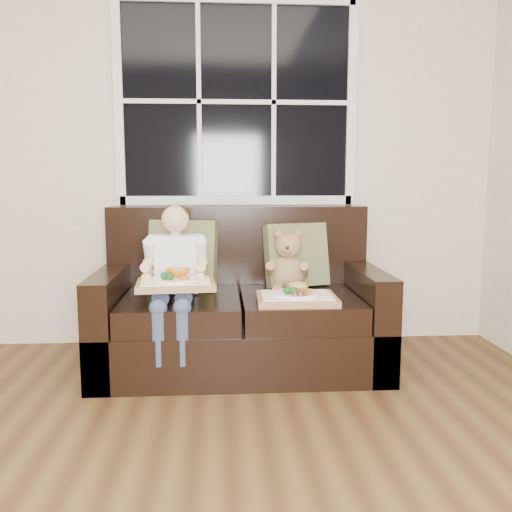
{
  "coord_description": "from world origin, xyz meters",
  "views": [
    {
      "loc": [
        0.35,
        -1.26,
        1.13
      ],
      "look_at": [
        0.56,
        1.85,
        0.69
      ],
      "focal_mm": 38.0,
      "sensor_mm": 36.0,
      "label": 1
    }
  ],
  "objects": [
    {
      "name": "window_back",
      "position": [
        0.47,
        2.48,
        1.65
      ],
      "size": [
        1.62,
        0.04,
        1.37
      ],
      "color": "black",
      "rests_on": "room_walls"
    },
    {
      "name": "loveseat",
      "position": [
        0.47,
        2.02,
        0.31
      ],
      "size": [
        1.7,
        0.92,
        0.96
      ],
      "color": "black",
      "rests_on": "ground"
    },
    {
      "name": "pillow_left",
      "position": [
        0.12,
        2.17,
        0.66
      ],
      "size": [
        0.46,
        0.28,
        0.44
      ],
      "rotation": [
        -0.21,
        0.0,
        -0.21
      ],
      "color": "olive",
      "rests_on": "loveseat"
    },
    {
      "name": "pillow_right",
      "position": [
        0.84,
        2.17,
        0.65
      ],
      "size": [
        0.44,
        0.28,
        0.42
      ],
      "rotation": [
        -0.21,
        0.0,
        0.26
      ],
      "color": "olive",
      "rests_on": "loveseat"
    },
    {
      "name": "child",
      "position": [
        0.09,
        1.9,
        0.64
      ],
      "size": [
        0.37,
        0.59,
        0.83
      ],
      "color": "white",
      "rests_on": "loveseat"
    },
    {
      "name": "teddy_bear",
      "position": [
        0.78,
        2.06,
        0.61
      ],
      "size": [
        0.25,
        0.31,
        0.4
      ],
      "rotation": [
        0.0,
        0.0,
        -0.16
      ],
      "color": "#A28356",
      "rests_on": "loveseat"
    },
    {
      "name": "tray_left",
      "position": [
        0.11,
        1.7,
        0.58
      ],
      "size": [
        0.45,
        0.36,
        0.1
      ],
      "rotation": [
        0.0,
        0.0,
        0.08
      ],
      "color": "#9C7846",
      "rests_on": "child"
    },
    {
      "name": "tray_right",
      "position": [
        0.78,
        1.71,
        0.48
      ],
      "size": [
        0.45,
        0.35,
        0.1
      ],
      "rotation": [
        0.0,
        0.0,
        -0.02
      ],
      "color": "#9C7846",
      "rests_on": "loveseat"
    }
  ]
}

